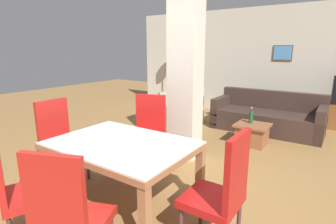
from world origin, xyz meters
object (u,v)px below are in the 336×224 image
Objects in this scene: armchair at (182,108)px; dining_chair_head_right at (222,189)px; dining_chair_head_left at (60,139)px; dining_chair_near_left at (17,184)px; sofa at (267,118)px; dining_table at (122,155)px; coffee_table at (252,134)px; dining_chair_near_right at (68,215)px; bottle at (251,117)px; floor_lamp at (171,56)px; dining_chair_far_left at (149,131)px.

dining_chair_head_right is at bearing 164.97° from armchair.
dining_chair_head_left is 1.00× the size of dining_chair_near_left.
dining_chair_head_right and dining_chair_near_left have the same top height.
dining_chair_head_left is 0.87× the size of armchair.
dining_chair_near_left is 0.49× the size of sofa.
dining_table is 2.57× the size of coffee_table.
coffee_table is (0.23, 3.64, -0.36)m from dining_chair_near_right.
dining_table is 1.39× the size of dining_chair_near_right.
dining_chair_near_left is at bearing 156.77° from dining_chair_near_right.
coffee_table is 1.98× the size of bottle.
floor_lamp reaches higher than coffee_table.
dining_chair_near_right is 4.67m from sofa.
floor_lamp reaches higher than armchair.
dining_table reaches higher than coffee_table.
armchair is at bearing 89.78° from dining_chair_near_right.
bottle is (-0.06, -0.96, 0.21)m from sofa.
dining_chair_near_left is (0.74, -0.91, 0.00)m from dining_chair_head_left.
armchair is 0.69× the size of floor_lamp.
dining_chair_head_right is 3.77m from sofa.
floor_lamp is (-3.51, 4.57, 0.92)m from dining_chair_head_right.
bottle is (0.90, 1.84, -0.06)m from dining_chair_far_left.
sofa is at bearing 8.18° from dining_chair_head_right.
dining_table is 5.07× the size of bottle.
dining_chair_near_left is at bearing -111.98° from dining_table.
dining_chair_far_left is 2.70m from armchair.
coffee_table is at bearing 148.01° from dining_chair_head_left.
dining_chair_head_right is 3.64× the size of bottle.
sofa is (0.23, 4.65, -0.28)m from dining_chair_near_right.
armchair is (-2.46, 3.43, -0.26)m from dining_chair_head_right.
bottle is 3.57m from floor_lamp.
armchair is at bearing -176.21° from dining_chair_head_left.
dining_chair_near_right reaches higher than armchair.
dining_chair_far_left is at bearing 71.10° from sofa.
dining_chair_head_left is at bearing 151.03° from dining_chair_near_left.
armchair is 1.96m from floor_lamp.
dining_chair_near_right is (0.36, -0.93, -0.03)m from dining_table.
floor_lamp reaches higher than dining_chair_head_right.
dining_chair_far_left is 1.84× the size of coffee_table.
dining_table is 1.39× the size of dining_chair_head_right.
coffee_table is at bearing -139.76° from dining_chair_far_left.
sofa is 3.32m from floor_lamp.
dining_chair_near_right and dining_chair_near_left have the same top height.
dining_chair_near_left is 5.91m from floor_lamp.
dining_table is 0.83× the size of floor_lamp.
dining_chair_head_right is 1.84× the size of coffee_table.
bottle is at bearing -31.87° from floor_lamp.
dining_chair_far_left is 0.60× the size of floor_lamp.
dining_table is 3.69m from armchair.
dining_chair_near_right and dining_chair_far_left have the same top height.
coffee_table is (-0.00, -1.01, -0.08)m from sofa.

